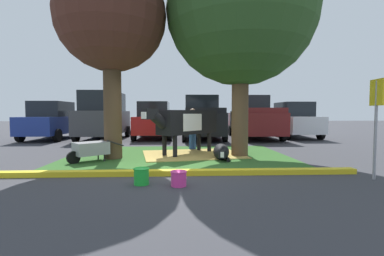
% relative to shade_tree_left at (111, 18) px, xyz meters
% --- Properties ---
extents(ground_plane, '(80.00, 80.00, 0.00)m').
position_rel_shade_tree_left_xyz_m(ground_plane, '(1.97, -1.47, -4.28)').
color(ground_plane, '#38383D').
extents(grass_island, '(7.11, 5.14, 0.02)m').
position_rel_shade_tree_left_xyz_m(grass_island, '(2.01, 0.35, -4.27)').
color(grass_island, '#2D5B23').
rests_on(grass_island, ground).
extents(curb_yellow, '(8.31, 0.24, 0.12)m').
position_rel_shade_tree_left_xyz_m(curb_yellow, '(2.01, -2.36, -4.22)').
color(curb_yellow, yellow).
rests_on(curb_yellow, ground).
extents(hay_bedding, '(3.55, 2.89, 0.04)m').
position_rel_shade_tree_left_xyz_m(hay_bedding, '(2.49, 0.59, -4.26)').
color(hay_bedding, tan).
rests_on(hay_bedding, ground).
extents(shade_tree_left, '(3.33, 3.33, 6.02)m').
position_rel_shade_tree_left_xyz_m(shade_tree_left, '(0.00, 0.00, 0.00)').
color(shade_tree_left, '#4C3823').
rests_on(shade_tree_left, ground).
extents(shade_tree_right, '(4.77, 4.77, 7.08)m').
position_rel_shade_tree_left_xyz_m(shade_tree_right, '(4.02, 0.26, 0.38)').
color(shade_tree_right, brown).
rests_on(shade_tree_right, ground).
extents(cow_holstein, '(2.47, 2.49, 1.55)m').
position_rel_shade_tree_left_xyz_m(cow_holstein, '(2.27, 0.71, -3.18)').
color(cow_holstein, black).
rests_on(cow_holstein, ground).
extents(calf_lying, '(0.61, 1.33, 0.48)m').
position_rel_shade_tree_left_xyz_m(calf_lying, '(3.32, -0.33, -4.04)').
color(calf_lying, black).
rests_on(calf_lying, ground).
extents(person_handler, '(0.53, 0.34, 1.59)m').
position_rel_shade_tree_left_xyz_m(person_handler, '(2.56, 1.92, -3.43)').
color(person_handler, '#23478C').
rests_on(person_handler, ground).
extents(person_visitor_near, '(0.34, 0.47, 1.70)m').
position_rel_shade_tree_left_xyz_m(person_visitor_near, '(4.07, 1.18, -3.37)').
color(person_visitor_near, '#9E7F5B').
rests_on(person_visitor_near, ground).
extents(wheelbarrow, '(1.42, 1.28, 0.63)m').
position_rel_shade_tree_left_xyz_m(wheelbarrow, '(-0.52, -0.57, -3.90)').
color(wheelbarrow, gray).
rests_on(wheelbarrow, ground).
extents(parking_sign, '(0.07, 0.44, 2.14)m').
position_rel_shade_tree_left_xyz_m(parking_sign, '(6.21, -2.97, -2.77)').
color(parking_sign, '#99999E').
rests_on(parking_sign, ground).
extents(bucket_green, '(0.32, 0.32, 0.33)m').
position_rel_shade_tree_left_xyz_m(bucket_green, '(1.28, -3.15, -4.11)').
color(bucket_green, green).
rests_on(bucket_green, ground).
extents(bucket_pink, '(0.32, 0.32, 0.30)m').
position_rel_shade_tree_left_xyz_m(bucket_pink, '(2.02, -3.31, -4.13)').
color(bucket_pink, '#EA3893').
rests_on(bucket_pink, ground).
extents(sedan_blue, '(2.08, 4.43, 2.02)m').
position_rel_shade_tree_left_xyz_m(sedan_blue, '(-4.76, 6.60, -3.30)').
color(sedan_blue, navy).
rests_on(sedan_blue, ground).
extents(suv_dark_grey, '(2.18, 4.63, 2.52)m').
position_rel_shade_tree_left_xyz_m(suv_dark_grey, '(-1.97, 6.47, -3.01)').
color(suv_dark_grey, '#3D3D42').
rests_on(suv_dark_grey, ground).
extents(sedan_red, '(2.08, 4.43, 2.02)m').
position_rel_shade_tree_left_xyz_m(sedan_red, '(0.68, 6.89, -3.30)').
color(sedan_red, red).
rests_on(sedan_red, ground).
extents(pickup_truck_black, '(2.29, 5.43, 2.42)m').
position_rel_shade_tree_left_xyz_m(pickup_truck_black, '(3.34, 6.70, -3.17)').
color(pickup_truck_black, black).
rests_on(pickup_truck_black, ground).
extents(pickup_truck_maroon, '(2.29, 5.43, 2.42)m').
position_rel_shade_tree_left_xyz_m(pickup_truck_maroon, '(6.24, 6.71, -3.17)').
color(pickup_truck_maroon, maroon).
rests_on(pickup_truck_maroon, ground).
extents(hatchback_white, '(2.08, 4.43, 2.02)m').
position_rel_shade_tree_left_xyz_m(hatchback_white, '(8.65, 7.01, -3.30)').
color(hatchback_white, silver).
rests_on(hatchback_white, ground).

